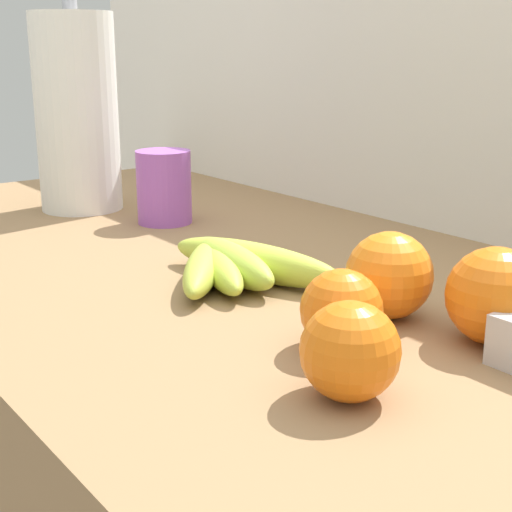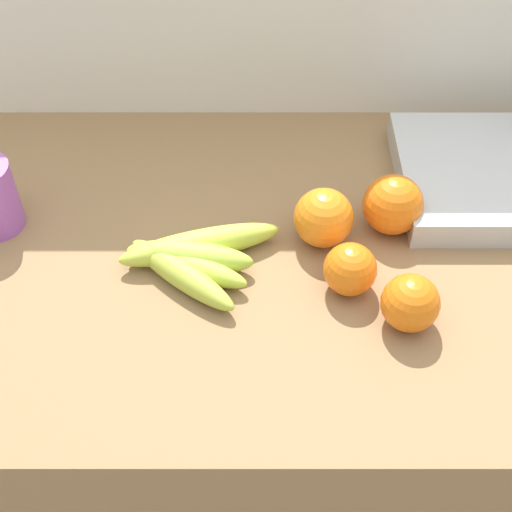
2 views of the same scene
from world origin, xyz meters
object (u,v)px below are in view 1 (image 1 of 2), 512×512
Objects in this scene: paper_towel_roll at (77,113)px; orange_far_right at (341,310)px; orange_back_right at (500,297)px; orange_center at (389,275)px; orange_right at (348,350)px; mug at (164,187)px; banana_bunch at (231,264)px.

orange_far_right is at bearing -5.72° from paper_towel_roll.
orange_back_right is 1.03× the size of orange_center.
orange_far_right is (-0.07, -0.11, -0.01)m from orange_back_right.
paper_towel_roll is at bearing 170.29° from orange_right.
orange_center is 0.43m from mug.
orange_right is 0.55m from mug.
orange_back_right is at bearing 57.42° from orange_far_right.
orange_center is 1.12× the size of orange_right.
orange_back_right is 0.81× the size of mug.
mug is (-0.43, 0.03, 0.01)m from orange_center.
banana_bunch is 0.43m from paper_towel_roll.
orange_back_right is at bearing 87.74° from orange_right.
orange_far_right is (0.03, -0.08, -0.01)m from orange_center.
orange_back_right is 0.26× the size of paper_towel_roll.
paper_towel_roll reaches higher than orange_right.
orange_back_right is 0.16m from orange_right.
orange_right is 0.71× the size of mug.
banana_bunch is 2.67× the size of orange_back_right.
paper_towel_roll is at bearing -176.11° from orange_back_right.
mug reaches higher than orange_back_right.
paper_towel_roll reaches higher than orange_far_right.
paper_towel_roll is 3.15× the size of mug.
orange_far_right is 0.08m from orange_right.
banana_bunch is at bearing -16.73° from mug.
orange_far_right is at bearing -9.41° from banana_bunch.
orange_right is at bearing -56.95° from orange_center.
orange_back_right is 1.21× the size of orange_far_right.
paper_towel_roll reaches higher than orange_back_right.
mug reaches higher than banana_bunch.
orange_back_right is 0.13m from orange_far_right.
banana_bunch is at bearing -3.97° from paper_towel_roll.
orange_right is (-0.01, -0.16, -0.01)m from orange_back_right.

